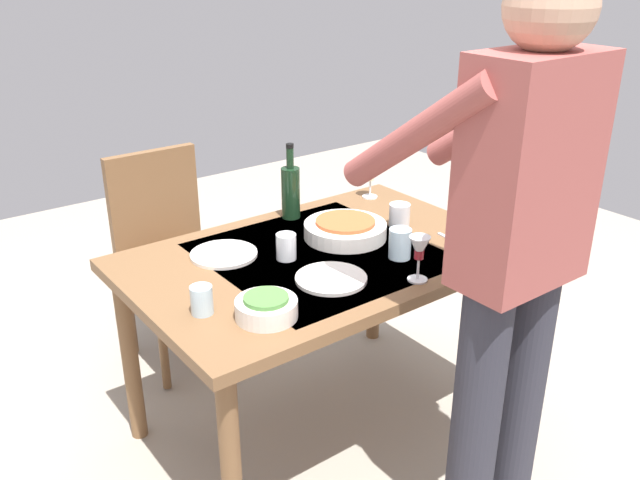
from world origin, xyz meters
TOP-DOWN VIEW (x-y plane):
  - ground_plane at (0.00, 0.00)m, footprint 6.00×6.00m
  - dining_table at (0.00, 0.00)m, footprint 1.31×0.86m
  - chair_near at (0.21, -0.81)m, footprint 0.40×0.40m
  - person_server at (-0.12, 0.69)m, footprint 0.42×0.61m
  - wine_bottle at (-0.11, -0.34)m, footprint 0.07×0.07m
  - wine_glass_left at (-0.51, -0.32)m, footprint 0.07×0.07m
  - wine_glass_right at (-0.12, 0.35)m, footprint 0.07×0.07m
  - water_cup_near_left at (0.52, 0.13)m, footprint 0.07×0.07m
  - water_cup_near_right at (-0.39, -0.02)m, footprint 0.08×0.08m
  - water_cup_far_left at (0.12, -0.03)m, footprint 0.07×0.07m
  - water_cup_far_right at (-0.20, 0.19)m, footprint 0.08×0.08m
  - serving_bowl_pasta at (-0.16, -0.06)m, footprint 0.30×0.30m
  - side_bowl_salad at (0.39, 0.26)m, footprint 0.18×0.18m
  - dinner_plate_near at (0.28, -0.18)m, footprint 0.23×0.23m
  - dinner_plate_far at (0.10, 0.18)m, footprint 0.23×0.23m
  - table_knife at (-0.44, 0.23)m, footprint 0.03×0.20m

SIDE VIEW (x-z plane):
  - ground_plane at x=0.00m, z-range 0.00..0.00m
  - chair_near at x=0.21m, z-range 0.07..0.98m
  - dining_table at x=0.00m, z-range 0.28..1.01m
  - table_knife at x=-0.44m, z-range 0.73..0.73m
  - dinner_plate_near at x=0.28m, z-range 0.73..0.74m
  - dinner_plate_far at x=0.10m, z-range 0.73..0.74m
  - serving_bowl_pasta at x=-0.16m, z-range 0.73..0.80m
  - side_bowl_salad at x=0.39m, z-range 0.73..0.80m
  - water_cup_near_left at x=0.52m, z-range 0.73..0.81m
  - water_cup_near_right at x=-0.39m, z-range 0.73..0.82m
  - water_cup_far_left at x=0.12m, z-range 0.73..0.82m
  - water_cup_far_right at x=-0.20m, z-range 0.73..0.83m
  - wine_glass_left at x=-0.51m, z-range 0.76..0.91m
  - wine_glass_right at x=-0.12m, z-range 0.76..0.91m
  - wine_bottle at x=-0.11m, z-range 0.69..0.99m
  - person_server at x=-0.12m, z-range 0.12..1.81m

